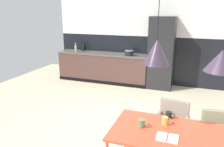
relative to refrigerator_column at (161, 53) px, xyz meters
name	(u,v)px	position (x,y,z in m)	size (l,w,h in m)	color
ground_plane	(121,139)	(-0.23, -3.04, -1.02)	(8.99, 8.99, 0.00)	beige
back_wall_splashback_dark	(155,60)	(-0.23, 0.36, -0.30)	(6.26, 0.12, 1.44)	black
back_wall_panel_upper	(157,11)	(-0.23, 0.36, 1.14)	(6.26, 0.12, 1.44)	white
kitchen_counter	(103,67)	(-1.79, 0.00, -0.56)	(2.88, 0.63, 0.91)	#513631
refrigerator_column	(161,53)	(0.00, 0.00, 0.00)	(0.69, 0.60, 2.04)	#232326
dining_table	(180,137)	(0.77, -3.82, -0.30)	(1.68, 0.86, 0.76)	#E24E32
armchair_facing_counter	(172,120)	(0.61, -3.01, -0.50)	(0.55, 0.54, 0.80)	gray
armchair_corner_seat	(219,130)	(1.29, -3.02, -0.55)	(0.55, 0.54, 0.73)	gray
open_book	(167,138)	(0.63, -3.98, -0.25)	(0.25, 0.20, 0.02)	white
mug_white_ceramic	(165,121)	(0.57, -3.66, -0.20)	(0.13, 0.08, 0.11)	gold
mug_dark_espresso	(142,123)	(0.29, -3.83, -0.21)	(0.13, 0.08, 0.10)	#5B8456
mug_tall_blue	(169,115)	(0.59, -3.48, -0.21)	(0.13, 0.08, 0.10)	black
cooking_pot	(129,53)	(-0.92, -0.12, -0.03)	(0.25, 0.25, 0.17)	black
bottle_vinegar_dark	(82,46)	(-2.64, 0.21, 0.02)	(0.08, 0.08, 0.31)	black
bottle_spice_small	(83,47)	(-2.52, 0.11, 0.02)	(0.06, 0.06, 0.30)	#0F3319
bottle_oil_tall	(76,48)	(-2.67, -0.12, 0.01)	(0.07, 0.07, 0.29)	tan
pendant_lamp_over_table_near	(157,52)	(0.43, -3.86, 0.72)	(0.29, 0.29, 1.23)	black
pendant_lamp_over_table_far	(222,61)	(1.11, -3.80, 0.66)	(0.35, 0.35, 1.27)	black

